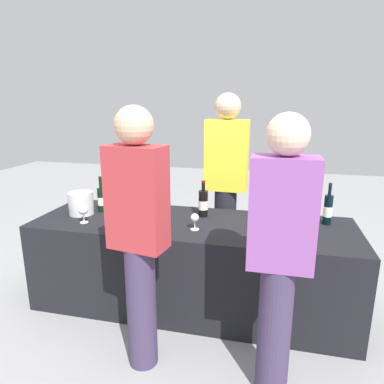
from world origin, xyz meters
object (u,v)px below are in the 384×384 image
at_px(wine_glass_2, 195,219).
at_px(wine_bottle_3, 203,203).
at_px(ice_bucket, 81,203).
at_px(wine_glass_3, 258,219).
at_px(wine_bottle_2, 153,200).
at_px(wine_bottle_0, 101,199).
at_px(wine_glass_4, 283,226).
at_px(guest_0, 138,231).
at_px(wine_bottle_1, 125,198).
at_px(server_pouring, 226,179).
at_px(wine_glass_0, 83,211).
at_px(wine_bottle_4, 298,213).
at_px(wine_bottle_5, 328,209).
at_px(wine_glass_1, 116,208).
at_px(wine_glass_5, 307,223).
at_px(guest_1, 280,250).

bearing_deg(wine_glass_2, wine_bottle_3, 90.20).
bearing_deg(ice_bucket, wine_glass_3, -2.87).
height_order(wine_bottle_2, ice_bucket, wine_bottle_2).
height_order(wine_bottle_0, wine_glass_3, wine_bottle_0).
bearing_deg(wine_glass_4, guest_0, -148.33).
distance_m(wine_bottle_1, wine_bottle_2, 0.29).
bearing_deg(server_pouring, wine_glass_0, 41.11).
bearing_deg(wine_bottle_3, ice_bucket, -169.97).
height_order(wine_bottle_4, wine_glass_0, wine_bottle_4).
bearing_deg(wine_bottle_4, guest_0, -138.90).
relative_size(wine_glass_2, wine_glass_3, 0.90).
height_order(wine_bottle_1, wine_glass_2, wine_bottle_1).
height_order(wine_glass_4, guest_0, guest_0).
bearing_deg(wine_glass_3, wine_bottle_2, 166.10).
xyz_separation_m(wine_bottle_2, wine_bottle_5, (1.42, 0.06, -0.00)).
height_order(wine_bottle_0, guest_0, guest_0).
relative_size(wine_bottle_4, guest_0, 0.18).
bearing_deg(wine_bottle_4, ice_bucket, -176.12).
height_order(wine_glass_2, ice_bucket, ice_bucket).
height_order(wine_bottle_3, wine_bottle_5, wine_bottle_5).
height_order(wine_glass_2, guest_0, guest_0).
bearing_deg(wine_bottle_4, wine_bottle_1, 176.59).
xyz_separation_m(ice_bucket, server_pouring, (1.16, 0.61, 0.14)).
distance_m(wine_glass_1, guest_0, 0.79).
bearing_deg(wine_glass_0, server_pouring, 38.31).
height_order(wine_bottle_1, wine_glass_1, wine_bottle_1).
bearing_deg(wine_bottle_1, wine_bottle_2, -12.44).
height_order(wine_bottle_1, wine_glass_5, wine_bottle_1).
xyz_separation_m(wine_bottle_3, wine_glass_4, (0.64, -0.38, -0.01)).
bearing_deg(wine_glass_1, guest_0, -55.09).
relative_size(wine_bottle_5, wine_glass_3, 2.37).
height_order(wine_bottle_3, wine_glass_4, wine_bottle_3).
height_order(wine_bottle_3, guest_1, guest_1).
bearing_deg(wine_glass_1, wine_glass_2, -5.27).
xyz_separation_m(wine_bottle_4, wine_glass_1, (-1.42, -0.20, -0.00)).
relative_size(wine_bottle_0, wine_bottle_1, 1.05).
bearing_deg(wine_glass_4, ice_bucket, 173.18).
height_order(guest_0, guest_1, guest_0).
height_order(wine_glass_0, wine_glass_4, wine_glass_4).
distance_m(wine_bottle_1, wine_glass_4, 1.41).
height_order(wine_bottle_1, server_pouring, server_pouring).
xyz_separation_m(wine_bottle_0, wine_glass_2, (0.89, -0.26, -0.02)).
height_order(wine_bottle_3, guest_0, guest_0).
bearing_deg(wine_bottle_0, wine_bottle_4, 0.32).
bearing_deg(wine_glass_4, wine_glass_0, 179.80).
distance_m(guest_0, guest_1, 0.82).
xyz_separation_m(wine_bottle_3, wine_glass_2, (0.00, -0.33, -0.03)).
bearing_deg(wine_bottle_2, server_pouring, 39.64).
distance_m(wine_bottle_5, server_pouring, 0.95).
relative_size(wine_bottle_0, wine_glass_5, 2.37).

